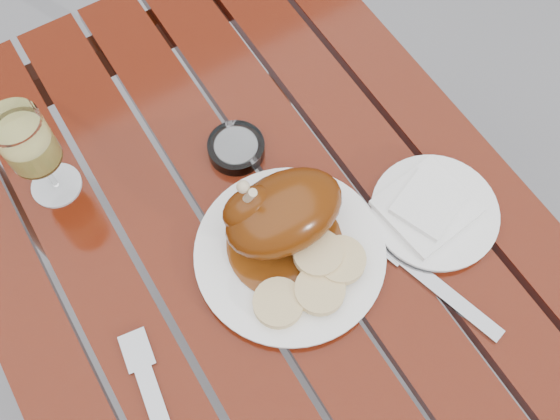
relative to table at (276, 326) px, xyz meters
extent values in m
plane|color=slate|center=(0.00, 0.00, -0.38)|extent=(60.00, 60.00, 0.00)
cube|color=#5E1D0B|center=(0.00, 0.00, 0.00)|extent=(0.80, 1.20, 0.75)
cylinder|color=white|center=(0.02, -0.01, 0.38)|extent=(0.29, 0.29, 0.02)
cylinder|color=#612B0B|center=(0.02, 0.01, 0.40)|extent=(0.17, 0.17, 0.00)
ellipsoid|color=#682907|center=(0.04, 0.03, 0.44)|extent=(0.18, 0.12, 0.09)
ellipsoid|color=#682907|center=(0.00, 0.06, 0.46)|extent=(0.08, 0.06, 0.07)
cylinder|color=#C6B28C|center=(-0.01, 0.06, 0.48)|extent=(0.03, 0.04, 0.10)
cylinder|color=#DFBD88|center=(-0.03, -0.06, 0.40)|extent=(0.07, 0.07, 0.02)
cylinder|color=#DFBD88|center=(0.02, -0.08, 0.41)|extent=(0.07, 0.07, 0.02)
cylinder|color=#DFBD88|center=(0.07, -0.06, 0.41)|extent=(0.07, 0.07, 0.02)
cylinder|color=#DFBD88|center=(0.05, -0.04, 0.41)|extent=(0.07, 0.07, 0.02)
cylinder|color=#D9D162|center=(-0.22, 0.28, 0.47)|extent=(0.10, 0.10, 0.18)
cylinder|color=white|center=(0.24, -0.06, 0.38)|extent=(0.22, 0.22, 0.02)
cube|color=white|center=(0.23, -0.05, 0.40)|extent=(0.14, 0.13, 0.01)
cylinder|color=#B2B7BC|center=(0.05, 0.19, 0.39)|extent=(0.11, 0.11, 0.02)
cube|color=gray|center=(-0.24, -0.10, 0.38)|extent=(0.05, 0.20, 0.01)
cube|color=gray|center=(0.17, -0.15, 0.38)|extent=(0.08, 0.23, 0.01)
camera|label=1|loc=(-0.17, -0.28, 1.24)|focal=40.00mm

